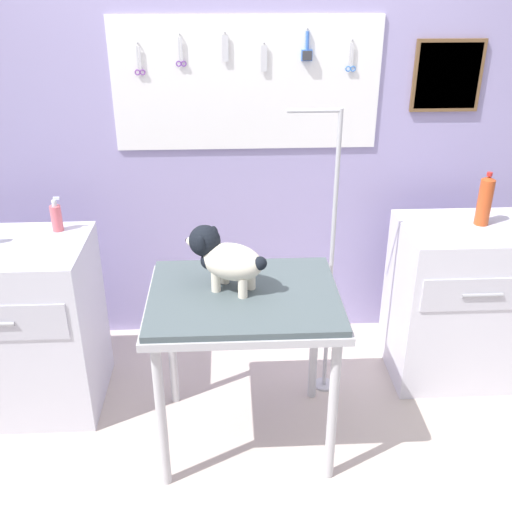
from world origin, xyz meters
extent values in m
cube|color=#BFB0A4|center=(0.00, 0.00, -0.02)|extent=(4.40, 4.00, 0.04)
cube|color=#9A90C2|center=(0.00, 1.28, 1.15)|extent=(4.00, 0.06, 2.30)
cube|color=white|center=(0.05, 1.24, 1.53)|extent=(1.43, 0.02, 0.69)
cylinder|color=gray|center=(-0.50, 1.23, 1.74)|extent=(0.01, 0.02, 0.01)
cube|color=silver|center=(-0.51, 1.22, 1.67)|extent=(0.01, 0.00, 0.11)
cube|color=silver|center=(-0.50, 1.22, 1.67)|extent=(0.01, 0.00, 0.11)
torus|color=#6E358C|center=(-0.52, 1.22, 1.60)|extent=(0.03, 0.01, 0.03)
torus|color=#6E358C|center=(-0.49, 1.22, 1.60)|extent=(0.03, 0.01, 0.03)
cylinder|color=gray|center=(-0.29, 1.23, 1.78)|extent=(0.01, 0.02, 0.01)
cube|color=silver|center=(-0.29, 1.22, 1.71)|extent=(0.01, 0.00, 0.11)
cube|color=silver|center=(-0.28, 1.22, 1.71)|extent=(0.01, 0.00, 0.11)
torus|color=#63338D|center=(-0.30, 1.22, 1.64)|extent=(0.03, 0.01, 0.03)
torus|color=#63338D|center=(-0.27, 1.22, 1.64)|extent=(0.03, 0.01, 0.03)
cylinder|color=gray|center=(-0.06, 1.23, 1.79)|extent=(0.01, 0.02, 0.01)
cube|color=silver|center=(-0.06, 1.22, 1.71)|extent=(0.03, 0.01, 0.13)
cylinder|color=gray|center=(0.14, 1.23, 1.74)|extent=(0.01, 0.02, 0.01)
cube|color=silver|center=(0.14, 1.22, 1.66)|extent=(0.03, 0.01, 0.13)
cylinder|color=gray|center=(0.37, 1.23, 1.80)|extent=(0.01, 0.02, 0.01)
cylinder|color=#3B6AC7|center=(0.37, 1.22, 1.75)|extent=(0.02, 0.02, 0.09)
cube|color=#3B6AC7|center=(0.37, 1.22, 1.68)|extent=(0.06, 0.02, 0.06)
cube|color=#333338|center=(0.37, 1.21, 1.68)|extent=(0.05, 0.01, 0.05)
cylinder|color=gray|center=(0.60, 1.23, 1.75)|extent=(0.01, 0.02, 0.01)
cube|color=silver|center=(0.60, 1.22, 1.68)|extent=(0.01, 0.00, 0.11)
cube|color=silver|center=(0.61, 1.22, 1.68)|extent=(0.01, 0.00, 0.11)
torus|color=#356EC2|center=(0.59, 1.22, 1.61)|extent=(0.03, 0.01, 0.03)
torus|color=#356EC2|center=(0.61, 1.22, 1.61)|extent=(0.03, 0.01, 0.03)
cube|color=brown|center=(1.13, 1.24, 1.56)|extent=(0.37, 0.02, 0.38)
cube|color=#AB7B57|center=(1.13, 1.23, 1.56)|extent=(0.34, 0.01, 0.34)
cylinder|color=#B7B7BC|center=(-0.36, -0.01, 0.37)|extent=(0.04, 0.04, 0.75)
cylinder|color=#B7B7BC|center=(0.37, -0.01, 0.37)|extent=(0.04, 0.04, 0.75)
cylinder|color=#B7B7BC|center=(-0.36, 0.55, 0.37)|extent=(0.04, 0.04, 0.75)
cylinder|color=#B7B7BC|center=(0.37, 0.55, 0.37)|extent=(0.04, 0.04, 0.75)
cube|color=#B7B7BC|center=(0.00, 0.27, 0.76)|extent=(0.85, 0.68, 0.03)
cube|color=#485558|center=(0.00, 0.27, 0.79)|extent=(0.83, 0.66, 0.03)
cylinder|color=#B7B7BC|center=(0.45, 0.63, 0.01)|extent=(0.11, 0.11, 0.01)
cylinder|color=#B7B7BC|center=(0.45, 0.63, 0.76)|extent=(0.02, 0.02, 1.53)
cylinder|color=#B7B7BC|center=(0.33, 0.63, 1.52)|extent=(0.24, 0.02, 0.02)
cylinder|color=silver|center=(-0.12, 0.29, 0.86)|extent=(0.04, 0.04, 0.09)
cylinder|color=silver|center=(-0.08, 0.37, 0.86)|extent=(0.04, 0.04, 0.09)
cylinder|color=silver|center=(-0.01, 0.23, 0.86)|extent=(0.04, 0.04, 0.09)
cylinder|color=silver|center=(0.03, 0.31, 0.86)|extent=(0.04, 0.04, 0.09)
ellipsoid|color=silver|center=(-0.05, 0.30, 0.94)|extent=(0.33, 0.28, 0.16)
ellipsoid|color=black|center=(-0.13, 0.35, 0.94)|extent=(0.14, 0.15, 0.09)
sphere|color=black|center=(-0.17, 0.36, 1.02)|extent=(0.14, 0.14, 0.14)
ellipsoid|color=silver|center=(-0.22, 0.39, 1.01)|extent=(0.08, 0.08, 0.04)
sphere|color=black|center=(-0.24, 0.40, 1.01)|extent=(0.02, 0.02, 0.02)
ellipsoid|color=black|center=(-0.18, 0.30, 1.03)|extent=(0.05, 0.05, 0.08)
ellipsoid|color=black|center=(-0.13, 0.41, 1.03)|extent=(0.05, 0.05, 0.08)
sphere|color=black|center=(0.07, 0.24, 0.96)|extent=(0.06, 0.06, 0.06)
cube|color=silver|center=(-1.15, 0.61, 0.45)|extent=(0.80, 0.56, 0.91)
cube|color=silver|center=(1.18, 0.75, 0.44)|extent=(0.68, 0.52, 0.89)
cube|color=silver|center=(1.18, 0.49, 0.64)|extent=(0.60, 0.01, 0.18)
cylinder|color=#99999E|center=(1.18, 0.48, 0.64)|extent=(0.20, 0.02, 0.02)
cylinder|color=#D65F68|center=(-0.91, 0.77, 0.97)|extent=(0.05, 0.05, 0.13)
cylinder|color=silver|center=(-0.91, 0.77, 1.05)|extent=(0.02, 0.02, 0.03)
cube|color=silver|center=(-0.90, 0.77, 1.08)|extent=(0.03, 0.01, 0.01)
cylinder|color=#BB471E|center=(1.25, 0.78, 1.01)|extent=(0.07, 0.07, 0.24)
cone|color=#BB471E|center=(1.25, 0.78, 1.14)|extent=(0.07, 0.07, 0.02)
cylinder|color=red|center=(1.25, 0.78, 1.16)|extent=(0.03, 0.03, 0.02)
camera|label=1|loc=(-0.06, -1.96, 2.08)|focal=41.21mm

